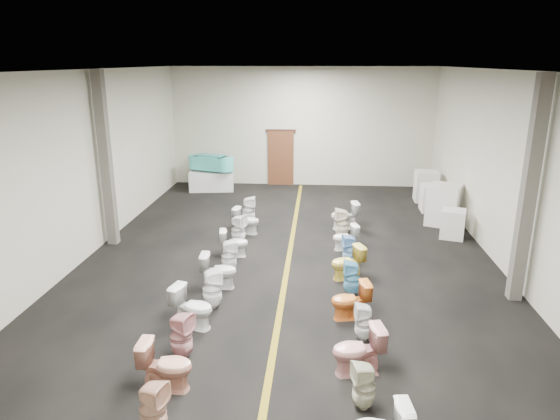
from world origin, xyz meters
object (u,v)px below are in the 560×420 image
Objects in this scene: toilet_right_6 at (352,278)px; toilet_left_1 at (153,409)px; toilet_right_5 at (350,301)px; toilet_left_9 at (238,230)px; toilet_left_6 at (219,271)px; toilet_left_4 at (193,307)px; toilet_left_3 at (181,336)px; toilet_right_10 at (342,224)px; bathtub at (211,162)px; toilet_right_9 at (345,237)px; appliance_crate_b at (444,205)px; toilet_left_8 at (234,243)px; appliance_crate_a at (453,224)px; appliance_crate_c at (433,198)px; toilet_left_5 at (212,289)px; toilet_right_8 at (349,250)px; toilet_right_3 at (358,351)px; display_table at (212,181)px; appliance_crate_d at (426,186)px; toilet_left_2 at (166,365)px; toilet_right_11 at (345,216)px; toilet_left_7 at (229,256)px; toilet_left_10 at (246,221)px; toilet_right_2 at (364,386)px; toilet_left_11 at (249,210)px; toilet_right_7 at (347,263)px.

toilet_left_1 is at bearing -33.93° from toilet_right_6.
toilet_left_9 is at bearing -156.35° from toilet_right_5.
toilet_left_4 is at bearing 171.94° from toilet_left_6.
toilet_left_3 is (-0.11, 1.74, 0.02)m from toilet_left_1.
toilet_right_10 is (2.75, 3.34, 0.04)m from toilet_left_6.
toilet_right_9 is (4.74, -5.84, -0.74)m from bathtub.
appliance_crate_b is 1.42× the size of toilet_right_10.
appliance_crate_a is at bearing -80.84° from toilet_left_8.
toilet_left_5 is (-5.73, -7.13, -0.01)m from appliance_crate_c.
toilet_right_10 is at bearing -54.78° from toilet_left_5.
toilet_right_3 is at bearing -11.15° from toilet_right_8.
display_table is 2.09× the size of toilet_left_6.
appliance_crate_d is at bearing 90.00° from appliance_crate_a.
toilet_left_5 reaches higher than toilet_left_8.
toilet_left_2 is 2.91m from toilet_right_3.
toilet_right_5 reaches higher than toilet_right_8.
toilet_left_7 is at bearing -50.57° from toilet_right_11.
bathtub reaches higher than toilet_left_10.
display_table is at bearing -172.49° from toilet_right_2.
toilet_left_1 is 0.98× the size of toilet_left_4.
toilet_right_6 is (2.80, -4.54, -0.04)m from toilet_left_11.
toilet_left_7 is (-5.72, -3.97, -0.22)m from appliance_crate_b.
toilet_right_10 is (-3.04, -4.07, -0.11)m from appliance_crate_d.
toilet_right_9 is (-0.02, 2.62, -0.05)m from toilet_right_6.
toilet_left_8 is 3.40m from toilet_right_6.
toilet_right_3 reaches higher than display_table.
toilet_left_8 is at bearing -65.60° from toilet_right_10.
toilet_left_6 is 3.98m from toilet_right_3.
appliance_crate_a reaches higher than toilet_right_5.
toilet_left_11 is at bearing -172.03° from toilet_right_3.
toilet_left_5 is at bearing 17.07° from toilet_left_1.
toilet_right_7 is (-3.02, -5.51, -0.05)m from appliance_crate_c.
bathtub is 10.19m from toilet_left_4.
toilet_left_2 reaches higher than toilet_right_8.
appliance_crate_c is 3.57m from toilet_right_11.
toilet_left_3 reaches higher than toilet_left_1.
display_table is at bearing 173.19° from appliance_crate_d.
appliance_crate_a is 0.66× the size of appliance_crate_b.
toilet_left_1 is 3.13m from toilet_right_3.
appliance_crate_d is 1.29× the size of toilet_left_9.
appliance_crate_d is 1.36× the size of toilet_left_1.
toilet_left_5 is at bearing 177.95° from toilet_left_11.
toilet_left_3 is 3.53m from toilet_left_7.
appliance_crate_b is 1.40× the size of appliance_crate_c.
toilet_left_5 is 1.04× the size of toilet_right_11.
toilet_left_10 is 0.88× the size of toilet_right_10.
toilet_right_2 is at bearing -89.25° from toilet_left_3.
toilet_left_2 is 1.02× the size of toilet_left_6.
appliance_crate_a is at bearing -79.74° from toilet_left_10.
toilet_left_4 is 3.48m from toilet_left_8.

